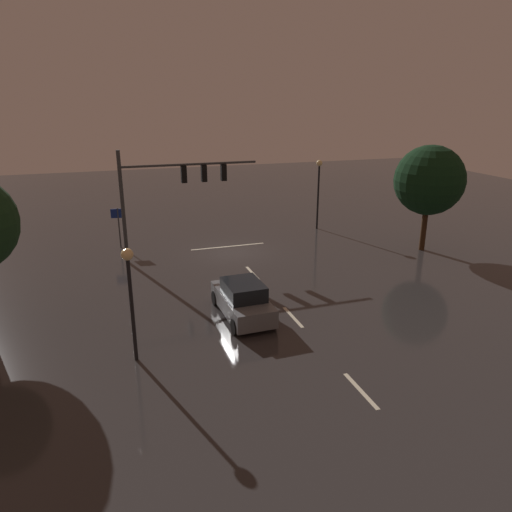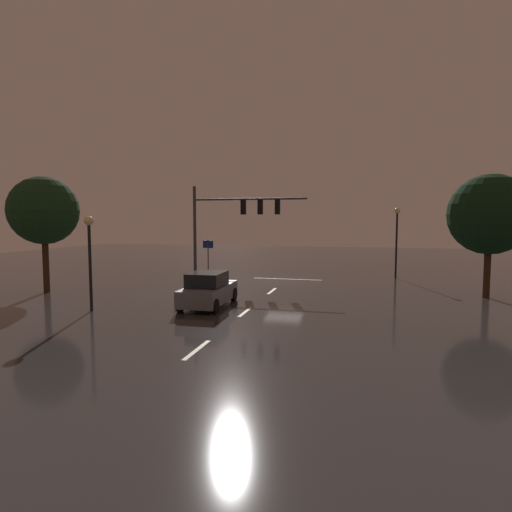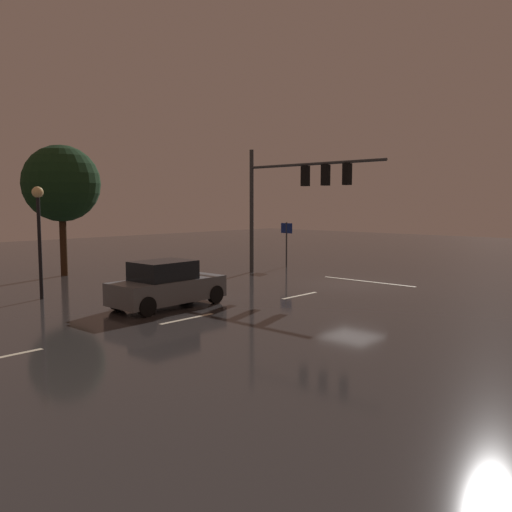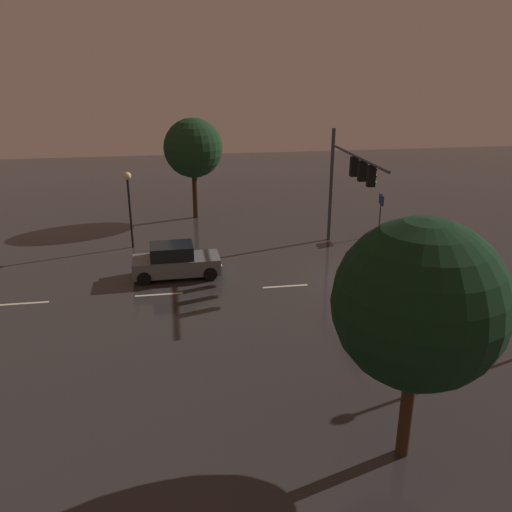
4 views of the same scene
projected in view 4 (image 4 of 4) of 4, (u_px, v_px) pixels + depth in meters
name	position (u px, v px, depth m)	size (l,w,h in m)	color
ground_plane	(364.00, 281.00, 26.07)	(80.00, 80.00, 0.00)	#2D2B2B
traffic_signal_assembly	(349.00, 175.00, 27.86)	(8.23, 0.47, 6.66)	#383A3D
lane_dash_far	(285.00, 286.00, 25.46)	(2.20, 0.16, 0.01)	beige
lane_dash_mid	(159.00, 294.00, 24.55)	(2.20, 0.16, 0.01)	beige
lane_dash_near	(23.00, 303.00, 23.63)	(2.20, 0.16, 0.01)	beige
stop_bar	(390.00, 279.00, 26.27)	(5.00, 0.16, 0.01)	beige
car_approaching	(175.00, 262.00, 26.38)	(2.00, 4.41, 1.70)	slate
street_lamp_right_kerb	(129.00, 194.00, 29.76)	(0.44, 0.44, 4.43)	black
route_sign	(381.00, 206.00, 32.23)	(0.90, 0.17, 2.65)	#383A3D
tree_left_near	(419.00, 304.00, 13.03)	(4.35, 4.35, 6.73)	#382314
tree_right_near	(193.00, 148.00, 35.18)	(3.95, 3.95, 6.77)	#382314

